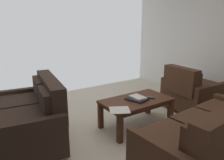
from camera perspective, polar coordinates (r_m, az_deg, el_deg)
name	(u,v)px	position (r m, az deg, el deg)	size (l,w,h in m)	color
ground_plane	(123,137)	(3.21, 3.06, -15.09)	(5.00, 4.92, 0.01)	beige
sofa_main	(213,136)	(2.76, 25.50, -13.40)	(1.90, 0.91, 0.84)	black
loveseat_near	(32,116)	(3.15, -20.66, -9.04)	(0.97, 1.46, 0.88)	black
coffee_table	(136,104)	(3.36, 6.59, -6.34)	(1.10, 0.61, 0.46)	#4C2819
armchair_side	(191,92)	(4.22, 20.49, -3.06)	(0.91, 0.93, 0.86)	black
book_stack	(137,98)	(3.31, 6.79, -4.93)	(0.32, 0.36, 0.06)	black
tv_remote	(150,97)	(3.42, 10.08, -4.66)	(0.10, 0.16, 0.02)	black
loose_magazine	(120,110)	(2.92, 2.05, -8.08)	(0.25, 0.27, 0.01)	silver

